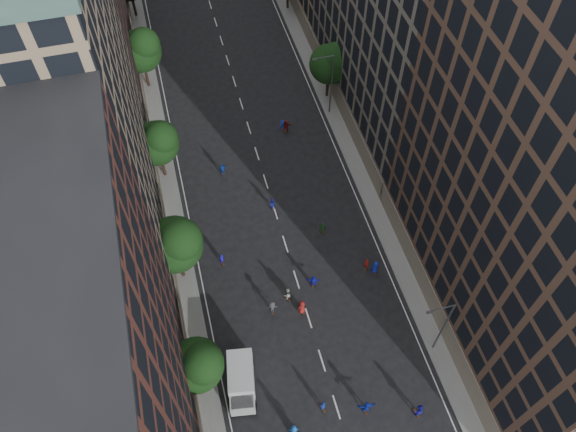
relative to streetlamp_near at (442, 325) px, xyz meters
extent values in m
plane|color=black|center=(-10.37, 28.00, -5.17)|extent=(240.00, 240.00, 0.00)
cube|color=slate|center=(-22.37, 35.50, -5.09)|extent=(4.00, 105.00, 0.15)
cube|color=slate|center=(1.63, 35.50, -5.09)|extent=(4.00, 105.00, 0.15)
cube|color=#53281F|center=(-29.37, -1.00, 9.83)|extent=(14.00, 22.00, 30.00)
cube|color=#847056|center=(-29.37, 23.00, 11.83)|extent=(14.00, 26.00, 34.00)
cube|color=#4D3629|center=(8.63, 3.00, 12.83)|extent=(14.00, 30.00, 36.00)
cylinder|color=black|center=(-21.57, 2.00, -3.32)|extent=(0.36, 0.36, 3.70)
sphere|color=black|center=(-21.57, 2.00, 0.04)|extent=(4.80, 4.80, 4.80)
sphere|color=black|center=(-20.97, 1.52, 1.24)|extent=(3.60, 3.60, 3.60)
cylinder|color=black|center=(-21.57, 14.00, -3.06)|extent=(0.36, 0.36, 4.22)
sphere|color=black|center=(-21.57, 14.00, 0.78)|extent=(5.60, 5.60, 5.60)
sphere|color=black|center=(-20.87, 13.44, 2.18)|extent=(4.20, 4.20, 4.20)
cylinder|color=black|center=(-21.57, 28.00, -3.23)|extent=(0.36, 0.36, 3.87)
sphere|color=black|center=(-21.57, 28.00, 0.29)|extent=(5.00, 5.00, 5.00)
sphere|color=black|center=(-20.94, 27.50, 1.54)|extent=(3.75, 3.75, 3.75)
cylinder|color=black|center=(-21.57, 44.00, -3.14)|extent=(0.36, 0.36, 4.05)
sphere|color=black|center=(-21.57, 44.00, 0.54)|extent=(5.40, 5.40, 5.40)
sphere|color=black|center=(-20.89, 43.46, 1.89)|extent=(4.05, 4.05, 4.05)
cylinder|color=black|center=(-21.57, 60.00, -3.28)|extent=(0.36, 0.36, 3.78)
cylinder|color=black|center=(0.83, 36.00, -3.30)|extent=(0.36, 0.36, 3.74)
sphere|color=black|center=(0.83, 36.00, 0.10)|extent=(5.00, 5.00, 5.00)
sphere|color=black|center=(1.46, 35.50, 1.35)|extent=(3.75, 3.75, 3.75)
cylinder|color=#595B60|center=(0.23, 0.00, -0.67)|extent=(0.18, 0.18, 9.00)
cylinder|color=#595B60|center=(-0.97, 0.00, 3.83)|extent=(2.40, 0.12, 0.12)
cube|color=#595B60|center=(-2.07, 0.00, 3.78)|extent=(0.50, 0.22, 0.15)
cylinder|color=#595B60|center=(0.23, 33.00, -0.67)|extent=(0.18, 0.18, 9.00)
cylinder|color=#595B60|center=(-0.97, 33.00, 3.83)|extent=(2.40, 0.12, 0.12)
cube|color=#595B60|center=(-2.07, 33.00, 3.78)|extent=(0.50, 0.22, 0.15)
cube|color=silver|center=(-18.06, 1.55, -3.58)|extent=(2.91, 4.26, 2.40)
cube|color=silver|center=(-18.45, -0.82, -4.02)|extent=(2.44, 2.08, 1.53)
cube|color=black|center=(-18.45, -0.82, -3.31)|extent=(2.17, 1.72, 0.11)
cylinder|color=black|center=(-19.59, -0.97, -4.75)|extent=(0.41, 0.86, 0.83)
cylinder|color=black|center=(-17.43, -1.33, -4.75)|extent=(0.41, 0.86, 0.83)
cylinder|color=black|center=(-18.89, 3.24, -4.75)|extent=(0.41, 0.86, 0.83)
cylinder|color=black|center=(-16.73, 2.88, -4.75)|extent=(0.41, 0.86, 0.83)
imported|color=blue|center=(-14.68, -4.22, -4.23)|extent=(1.01, 0.76, 1.88)
imported|color=#122695|center=(-11.62, -2.81, -4.39)|extent=(0.65, 0.52, 1.55)
imported|color=#141190|center=(-3.66, -5.37, -4.22)|extent=(0.99, 0.80, 1.89)
imported|color=#152AAC|center=(-7.95, -3.93, -4.27)|extent=(1.72, 0.72, 1.80)
imported|color=maroon|center=(-10.83, 6.88, -4.21)|extent=(1.10, 0.94, 1.91)
imported|color=maroon|center=(-3.02, 9.98, -4.35)|extent=(0.70, 0.57, 1.64)
imported|color=#B2B2AE|center=(-11.84, 8.65, -4.30)|extent=(1.02, 0.92, 1.73)
imported|color=#3E3E43|center=(-13.63, 7.72, -4.35)|extent=(1.14, 0.78, 1.63)
imported|color=#22732A|center=(-6.04, 15.47, -4.41)|extent=(0.96, 0.63, 1.51)
imported|color=#161AB9|center=(-8.91, 9.44, -4.38)|extent=(1.54, 0.91, 1.58)
imported|color=#1523AD|center=(-2.27, 9.32, -4.29)|extent=(0.86, 0.56, 1.75)
imported|color=#19139F|center=(-17.39, 14.43, -4.39)|extent=(0.65, 0.52, 1.56)
imported|color=#151DAD|center=(-10.60, 20.06, -4.38)|extent=(0.83, 0.68, 1.58)
imported|color=#1732BC|center=(-6.34, 31.54, -4.39)|extent=(1.08, 0.72, 1.55)
imported|color=#153AAA|center=(-14.95, 26.33, -4.29)|extent=(1.03, 0.45, 1.75)
imported|color=maroon|center=(-5.97, 31.34, -4.32)|extent=(1.64, 1.00, 1.69)
camera|label=1|loc=(-18.53, -16.63, 45.81)|focal=35.00mm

